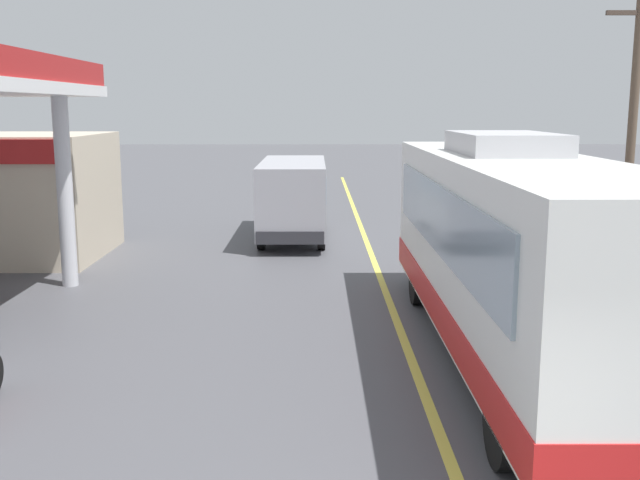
# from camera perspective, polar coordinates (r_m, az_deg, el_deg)

# --- Properties ---
(ground) EXTENTS (120.00, 120.00, 0.00)m
(ground) POSITION_cam_1_polar(r_m,az_deg,el_deg) (24.32, 3.40, 0.48)
(ground) COLOR #4C4C51
(lane_divider_stripe) EXTENTS (0.16, 50.00, 0.01)m
(lane_divider_stripe) POSITION_cam_1_polar(r_m,az_deg,el_deg) (19.42, 4.34, -2.01)
(lane_divider_stripe) COLOR #D8CC4C
(lane_divider_stripe) RESTS_ON ground
(coach_bus_main) EXTENTS (2.60, 11.04, 3.69)m
(coach_bus_main) POSITION_cam_1_polar(r_m,az_deg,el_deg) (12.49, 14.89, -1.16)
(coach_bus_main) COLOR white
(coach_bus_main) RESTS_ON ground
(minibus_opposing_lane) EXTENTS (2.04, 6.13, 2.44)m
(minibus_opposing_lane) POSITION_cam_1_polar(r_m,az_deg,el_deg) (23.35, -2.10, 3.73)
(minibus_opposing_lane) COLOR #A5A5AD
(minibus_opposing_lane) RESTS_ON ground
(utility_pole_roadside) EXTENTS (1.80, 0.24, 7.15)m
(utility_pole_roadside) POSITION_cam_1_polar(r_m,az_deg,el_deg) (21.66, 23.07, 8.48)
(utility_pole_roadside) COLOR brown
(utility_pole_roadside) RESTS_ON ground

